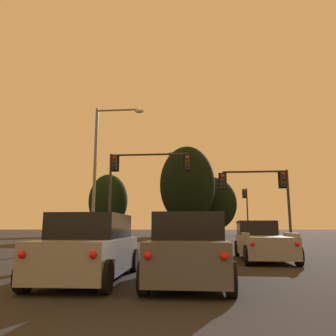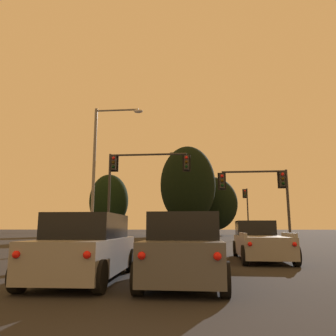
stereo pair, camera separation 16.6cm
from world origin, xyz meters
TOP-DOWN VIEW (x-y plane):
  - suv_left_lane_second at (-2.98, 7.12)m, footprint 2.23×4.95m
  - suv_center_lane_second at (-0.14, 7.07)m, footprint 2.15×4.92m
  - pickup_truck_right_lane_front at (3.04, 13.73)m, footprint 2.30×5.55m
  - hatchback_center_lane_front at (-0.09, 13.29)m, footprint 1.98×4.14m
  - traffic_light_far_right at (6.58, 42.81)m, footprint 0.78×0.50m
  - traffic_light_overhead_right at (4.72, 20.93)m, footprint 4.94×0.50m
  - traffic_light_overhead_left at (-4.29, 20.59)m, footprint 6.06×0.50m
  - street_lamp at (-6.24, 18.64)m, footprint 3.37×0.36m
  - smokestack at (-14.66, 176.48)m, footprint 5.35×5.35m
  - treeline_right_mid at (2.96, 66.16)m, footprint 10.18×9.16m
  - treeline_left_mid at (-17.47, 60.57)m, footprint 7.61×6.85m
  - treeline_center_left at (-1.80, 56.77)m, footprint 9.97×8.98m

SIDE VIEW (x-z plane):
  - hatchback_center_lane_front at x=-0.09m, z-range -0.05..1.38m
  - pickup_truck_right_lane_front at x=3.04m, z-range -0.11..1.71m
  - suv_left_lane_second at x=-2.98m, z-range -0.03..1.83m
  - suv_center_lane_second at x=-0.14m, z-range -0.03..1.83m
  - traffic_light_overhead_right at x=4.72m, z-range 1.44..6.91m
  - traffic_light_far_right at x=6.58m, z-range 1.02..7.77m
  - traffic_light_overhead_left at x=-4.29m, z-range 1.81..8.60m
  - street_lamp at x=-6.24m, z-range 1.02..10.59m
  - treeline_right_mid at x=2.96m, z-range 0.45..12.39m
  - treeline_left_mid at x=-17.47m, z-range 0.72..12.62m
  - treeline_center_left at x=-1.80m, z-range 1.03..17.32m
  - smokestack at x=-14.66m, z-range -4.61..38.54m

